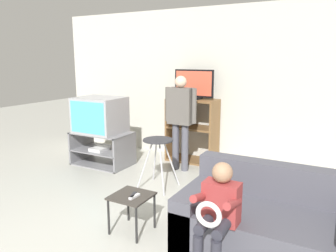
{
  "coord_description": "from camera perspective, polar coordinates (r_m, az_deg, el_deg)",
  "views": [
    {
      "loc": [
        1.97,
        -1.63,
        1.76
      ],
      "look_at": [
        -0.03,
        2.0,
        0.9
      ],
      "focal_mm": 35.0,
      "sensor_mm": 36.0,
      "label": 1
    }
  ],
  "objects": [
    {
      "name": "wall_back",
      "position": [
        5.67,
        8.44,
        6.96
      ],
      "size": [
        6.4,
        0.06,
        2.6
      ],
      "color": "beige",
      "rests_on": "ground_plane"
    },
    {
      "name": "folding_stool",
      "position": [
        4.45,
        -1.74,
        -3.7
      ],
      "size": [
        0.45,
        0.45,
        0.69
      ],
      "color": "#B7B7BC",
      "rests_on": "ground_plane"
    },
    {
      "name": "television_main",
      "position": [
        5.52,
        -11.78,
        1.91
      ],
      "size": [
        0.76,
        0.62,
        0.58
      ],
      "color": "#9E9EA3",
      "rests_on": "tv_stand"
    },
    {
      "name": "person_standing_adult",
      "position": [
        5.1,
        2.19,
        2.05
      ],
      "size": [
        0.53,
        0.2,
        1.5
      ],
      "color": "#4C4C56",
      "rests_on": "ground_plane"
    },
    {
      "name": "snack_table",
      "position": [
        3.44,
        -6.35,
        -12.76
      ],
      "size": [
        0.39,
        0.39,
        0.4
      ],
      "color": "#38332D",
      "rests_on": "ground_plane"
    },
    {
      "name": "television_flat",
      "position": [
        5.51,
        4.53,
        7.1
      ],
      "size": [
        0.69,
        0.2,
        0.49
      ],
      "color": "black",
      "rests_on": "media_shelf"
    },
    {
      "name": "tv_stand",
      "position": [
        5.62,
        -11.36,
        -3.87
      ],
      "size": [
        0.96,
        0.6,
        0.55
      ],
      "color": "slate",
      "rests_on": "ground_plane"
    },
    {
      "name": "remote_control_black",
      "position": [
        3.39,
        -6.09,
        -11.9
      ],
      "size": [
        0.08,
        0.15,
        0.02
      ],
      "primitive_type": "cube",
      "rotation": [
        0.0,
        0.0,
        0.29
      ],
      "color": "#232328",
      "rests_on": "snack_table"
    },
    {
      "name": "remote_control_white",
      "position": [
        3.36,
        -5.87,
        -12.11
      ],
      "size": [
        0.05,
        0.15,
        0.02
      ],
      "primitive_type": "cube",
      "rotation": [
        0.0,
        0.0,
        -0.08
      ],
      "color": "silver",
      "rests_on": "snack_table"
    },
    {
      "name": "person_seated_child",
      "position": [
        2.76,
        8.64,
        -14.29
      ],
      "size": [
        0.33,
        0.43,
        0.93
      ],
      "color": "#2D2D38",
      "rests_on": "ground_plane"
    },
    {
      "name": "couch",
      "position": [
        3.27,
        17.32,
        -16.08
      ],
      "size": [
        1.6,
        0.9,
        0.76
      ],
      "color": "#4C4C56",
      "rests_on": "ground_plane"
    },
    {
      "name": "media_shelf",
      "position": [
        5.63,
        4.23,
        -0.67
      ],
      "size": [
        0.84,
        0.44,
        1.08
      ],
      "color": "brown",
      "rests_on": "ground_plane"
    }
  ]
}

